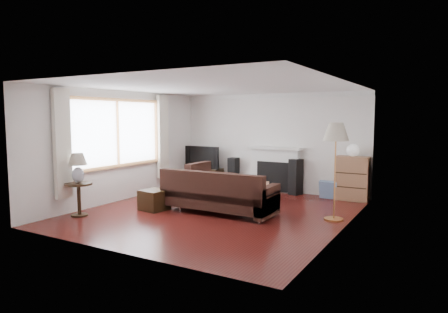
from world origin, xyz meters
The scene contains 17 objects.
room centered at (0.00, 0.00, 1.25)m, with size 5.10×5.60×2.54m.
window centered at (-2.45, -0.20, 1.55)m, with size 0.12×2.74×1.54m, color #9A6439.
curtain_near centered at (-2.40, -1.72, 1.40)m, with size 0.10×0.35×2.10m, color silver.
curtain_far centered at (-2.40, 1.32, 1.40)m, with size 0.10×0.35×2.10m, color silver.
fireplace centered at (0.15, 2.64, 0.57)m, with size 1.40×0.26×1.15m, color white.
tv_stand centered at (-1.89, 2.50, 0.25)m, with size 1.00×0.45×0.50m, color black.
television centered at (-1.89, 2.50, 0.80)m, with size 1.06×0.14×0.61m, color black.
speaker_left centered at (-1.00, 2.55, 0.41)m, with size 0.23×0.27×0.82m, color black.
speaker_right centered at (0.75, 2.54, 0.44)m, with size 0.24×0.29×0.88m, color black.
bookshelf centered at (2.10, 2.53, 0.51)m, with size 0.74×0.35×1.01m, color #956545.
globe_lamp centered at (2.10, 2.53, 1.15)m, with size 0.28×0.28×0.28m, color white.
sectional_sofa centered at (0.05, 0.00, 0.40)m, with size 2.48×1.81×0.80m, color black.
coffee_table centered at (0.00, 1.30, 0.21)m, with size 1.05×0.57×0.41m, color #956147.
footstool centered at (-1.22, -0.47, 0.21)m, with size 0.49×0.49×0.42m, color black.
floor_lamp centered at (2.21, 0.55, 0.90)m, with size 0.47×0.47×1.81m, color #BF7F42.
side_table centered at (-2.15, -1.58, 0.32)m, with size 0.52×0.52×0.64m, color black.
table_lamp centered at (-2.15, -1.58, 0.93)m, with size 0.35×0.35×0.57m, color silver.
Camera 1 is at (4.06, -6.76, 1.91)m, focal length 32.00 mm.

